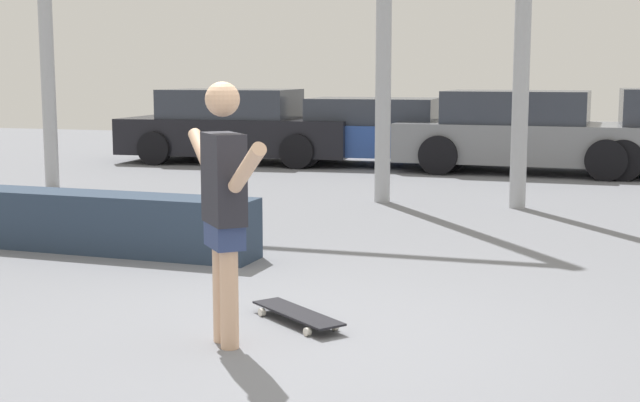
{
  "coord_description": "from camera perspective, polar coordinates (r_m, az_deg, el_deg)",
  "views": [
    {
      "loc": [
        1.83,
        -4.97,
        1.65
      ],
      "look_at": [
        -0.13,
        1.19,
        0.72
      ],
      "focal_mm": 50.0,
      "sensor_mm": 36.0,
      "label": 1
    }
  ],
  "objects": [
    {
      "name": "ground_plane",
      "position": [
        5.55,
        -2.5,
        -9.13
      ],
      "size": [
        36.0,
        36.0,
        0.0
      ],
      "primitive_type": "plane",
      "color": "slate"
    },
    {
      "name": "skateboarder",
      "position": [
        5.37,
        -6.16,
        0.08
      ],
      "size": [
        0.95,
        1.09,
        1.6
      ],
      "rotation": [
        0.0,
        0.0,
        -0.86
      ],
      "color": "#DBAD89",
      "rests_on": "ground_plane"
    },
    {
      "name": "skateboard",
      "position": [
        5.97,
        -1.46,
        -7.23
      ],
      "size": [
        0.78,
        0.67,
        0.08
      ],
      "rotation": [
        0.0,
        0.0,
        -0.66
      ],
      "color": "black",
      "rests_on": "ground_plane"
    },
    {
      "name": "grind_box",
      "position": [
        8.49,
        -13.33,
        -1.38
      ],
      "size": [
        2.89,
        0.57,
        0.55
      ],
      "primitive_type": "cube",
      "rotation": [
        0.0,
        0.0,
        -0.03
      ],
      "color": "#28384C",
      "rests_on": "ground_plane"
    },
    {
      "name": "parked_car_black",
      "position": [
        16.74,
        -5.28,
        4.72
      ],
      "size": [
        4.43,
        2.15,
        1.36
      ],
      "rotation": [
        0.0,
        0.0,
        0.06
      ],
      "color": "black",
      "rests_on": "ground_plane"
    },
    {
      "name": "parked_car_blue",
      "position": [
        16.14,
        3.87,
        4.43
      ],
      "size": [
        4.16,
        2.0,
        1.21
      ],
      "rotation": [
        0.0,
        0.0,
        0.05
      ],
      "color": "#284793",
      "rests_on": "ground_plane"
    },
    {
      "name": "parked_car_grey",
      "position": [
        15.41,
        12.89,
        4.28
      ],
      "size": [
        4.26,
        2.08,
        1.36
      ],
      "rotation": [
        0.0,
        0.0,
        -0.02
      ],
      "color": "slate",
      "rests_on": "ground_plane"
    }
  ]
}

